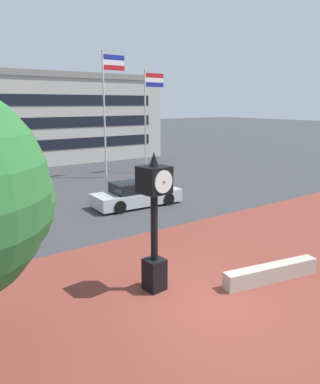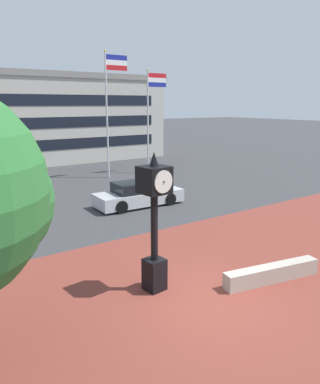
% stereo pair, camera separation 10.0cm
% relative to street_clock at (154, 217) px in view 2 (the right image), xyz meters
% --- Properties ---
extents(ground_plane, '(200.00, 200.00, 0.00)m').
position_rel_street_clock_xyz_m(ground_plane, '(0.87, -1.46, -2.17)').
color(ground_plane, '#38383A').
extents(plaza_brick_paving, '(44.00, 9.59, 0.01)m').
position_rel_street_clock_xyz_m(plaza_brick_paving, '(0.87, -0.67, -2.17)').
color(plaza_brick_paving, brown).
rests_on(plaza_brick_paving, ground).
extents(planter_wall, '(3.22, 1.02, 0.50)m').
position_rel_street_clock_xyz_m(planter_wall, '(3.16, -1.57, -1.92)').
color(planter_wall, '#ADA393').
rests_on(planter_wall, ground).
extents(street_clock, '(0.81, 0.85, 3.95)m').
position_rel_street_clock_xyz_m(street_clock, '(0.00, 0.00, 0.00)').
color(street_clock, black).
rests_on(street_clock, ground).
extents(car_street_mid, '(4.63, 1.96, 1.28)m').
position_rel_street_clock_xyz_m(car_street_mid, '(4.26, 7.93, -1.60)').
color(car_street_mid, '#B7BABF').
rests_on(car_street_mid, ground).
extents(flagpole_primary, '(1.74, 0.14, 8.67)m').
position_rel_street_clock_xyz_m(flagpole_primary, '(6.65, 15.53, 3.03)').
color(flagpole_primary, silver).
rests_on(flagpole_primary, ground).
extents(flagpole_secondary, '(1.71, 0.14, 7.62)m').
position_rel_street_clock_xyz_m(flagpole_secondary, '(10.02, 15.53, 2.42)').
color(flagpole_secondary, silver).
rests_on(flagpole_secondary, ground).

